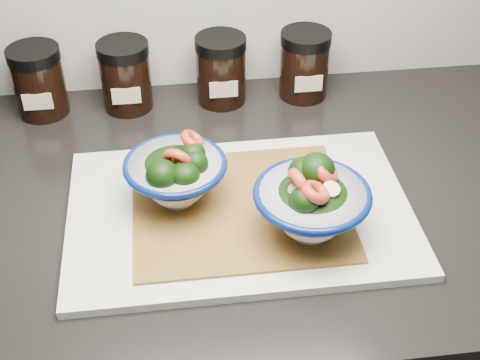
{
  "coord_description": "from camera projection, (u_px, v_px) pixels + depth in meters",
  "views": [
    {
      "loc": [
        0.01,
        0.74,
        1.49
      ],
      "look_at": [
        0.09,
        1.4,
        0.96
      ],
      "focal_mm": 50.0,
      "sensor_mm": 36.0,
      "label": 1
    }
  ],
  "objects": [
    {
      "name": "spice_jar_e",
      "position": [
        304.0,
        64.0,
        1.09
      ],
      "size": [
        0.08,
        0.08,
        0.11
      ],
      "color": "black",
      "rests_on": "countertop"
    },
    {
      "name": "cutting_board",
      "position": [
        240.0,
        212.0,
        0.88
      ],
      "size": [
        0.45,
        0.3,
        0.01
      ],
      "primitive_type": "cube",
      "color": "silver",
      "rests_on": "countertop"
    },
    {
      "name": "bowl_right",
      "position": [
        311.0,
        203.0,
        0.81
      ],
      "size": [
        0.14,
        0.14,
        0.11
      ],
      "rotation": [
        0.0,
        0.0,
        0.43
      ],
      "color": "white",
      "rests_on": "bamboo_mat"
    },
    {
      "name": "bamboo_mat",
      "position": [
        240.0,
        207.0,
        0.88
      ],
      "size": [
        0.28,
        0.24,
        0.0
      ],
      "primitive_type": "cube",
      "color": "olive",
      "rests_on": "cutting_board"
    },
    {
      "name": "spice_jar_b",
      "position": [
        39.0,
        81.0,
        1.05
      ],
      "size": [
        0.08,
        0.08,
        0.11
      ],
      "color": "black",
      "rests_on": "countertop"
    },
    {
      "name": "bowl_left",
      "position": [
        177.0,
        175.0,
        0.86
      ],
      "size": [
        0.13,
        0.13,
        0.1
      ],
      "rotation": [
        0.0,
        0.0,
        0.12
      ],
      "color": "white",
      "rests_on": "bamboo_mat"
    },
    {
      "name": "spice_jar_d",
      "position": [
        221.0,
        70.0,
        1.08
      ],
      "size": [
        0.08,
        0.08,
        0.11
      ],
      "color": "black",
      "rests_on": "countertop"
    },
    {
      "name": "countertop",
      "position": [
        170.0,
        208.0,
        0.93
      ],
      "size": [
        3.5,
        0.6,
        0.04
      ],
      "primitive_type": "cube",
      "color": "black",
      "rests_on": "cabinet"
    },
    {
      "name": "spice_jar_c",
      "position": [
        126.0,
        76.0,
        1.06
      ],
      "size": [
        0.08,
        0.08,
        0.11
      ],
      "color": "black",
      "rests_on": "countertop"
    }
  ]
}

